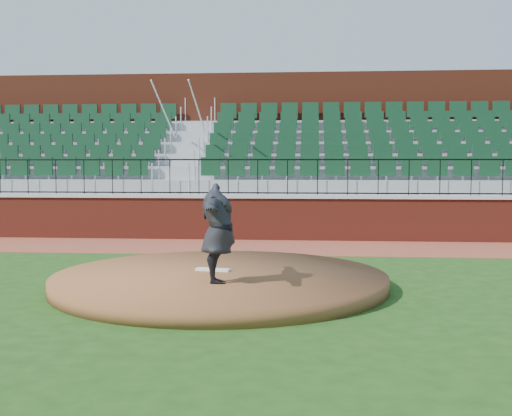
# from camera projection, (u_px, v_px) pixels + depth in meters

# --- Properties ---
(ground) EXTENTS (90.00, 90.00, 0.00)m
(ground) POSITION_uv_depth(u_px,v_px,m) (249.00, 286.00, 11.48)
(ground) COLOR #1B4112
(ground) RESTS_ON ground
(warning_track) EXTENTS (34.00, 3.20, 0.01)m
(warning_track) POSITION_uv_depth(u_px,v_px,m) (269.00, 247.00, 16.85)
(warning_track) COLOR brown
(warning_track) RESTS_ON ground
(field_wall) EXTENTS (34.00, 0.35, 1.20)m
(field_wall) POSITION_uv_depth(u_px,v_px,m) (273.00, 219.00, 18.40)
(field_wall) COLOR maroon
(field_wall) RESTS_ON ground
(wall_cap) EXTENTS (34.00, 0.45, 0.10)m
(wall_cap) POSITION_uv_depth(u_px,v_px,m) (273.00, 196.00, 18.35)
(wall_cap) COLOR #B7B7B7
(wall_cap) RESTS_ON field_wall
(wall_railing) EXTENTS (34.00, 0.05, 1.00)m
(wall_railing) POSITION_uv_depth(u_px,v_px,m) (273.00, 177.00, 18.32)
(wall_railing) COLOR black
(wall_railing) RESTS_ON wall_cap
(seating_stands) EXTENTS (34.00, 5.10, 4.60)m
(seating_stands) POSITION_uv_depth(u_px,v_px,m) (278.00, 160.00, 20.99)
(seating_stands) COLOR gray
(seating_stands) RESTS_ON ground
(concourse_wall) EXTENTS (34.00, 0.50, 5.50)m
(concourse_wall) POSITION_uv_depth(u_px,v_px,m) (282.00, 148.00, 23.74)
(concourse_wall) COLOR maroon
(concourse_wall) RESTS_ON ground
(pitchers_mound) EXTENTS (5.88, 5.88, 0.25)m
(pitchers_mound) POSITION_uv_depth(u_px,v_px,m) (220.00, 280.00, 11.38)
(pitchers_mound) COLOR brown
(pitchers_mound) RESTS_ON ground
(pitching_rubber) EXTENTS (0.64, 0.26, 0.04)m
(pitching_rubber) POSITION_uv_depth(u_px,v_px,m) (213.00, 270.00, 11.64)
(pitching_rubber) COLOR white
(pitching_rubber) RESTS_ON pitchers_mound
(pitcher) EXTENTS (0.75, 2.05, 1.63)m
(pitcher) POSITION_uv_depth(u_px,v_px,m) (218.00, 233.00, 10.40)
(pitcher) COLOR black
(pitcher) RESTS_ON pitchers_mound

